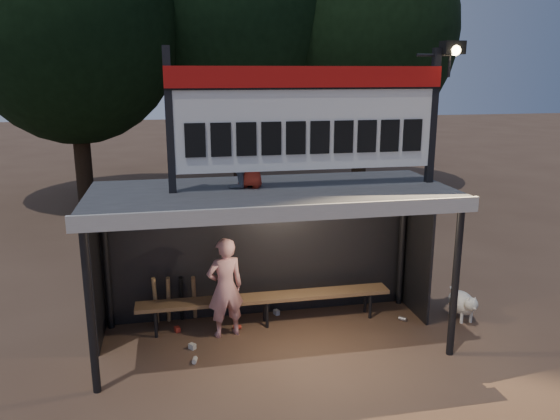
% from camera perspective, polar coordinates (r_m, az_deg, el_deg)
% --- Properties ---
extents(ground, '(80.00, 80.00, 0.00)m').
position_cam_1_polar(ground, '(8.39, -0.83, -13.43)').
color(ground, '#4F3627').
rests_on(ground, ground).
extents(player, '(0.63, 0.48, 1.54)m').
position_cam_1_polar(player, '(8.25, -5.75, -8.07)').
color(player, white).
rests_on(player, ground).
extents(child_a, '(0.69, 0.66, 1.12)m').
position_cam_1_polar(child_a, '(7.59, -4.42, 6.52)').
color(child_a, slate).
rests_on(child_a, dugout_shelter).
extents(child_b, '(0.55, 0.49, 0.94)m').
position_cam_1_polar(child_b, '(7.59, -3.13, 5.86)').
color(child_b, '#A62919').
rests_on(child_b, dugout_shelter).
extents(dugout_shelter, '(5.10, 2.08, 2.32)m').
position_cam_1_polar(dugout_shelter, '(7.94, -1.20, -0.72)').
color(dugout_shelter, '#38383A').
rests_on(dugout_shelter, ground).
extents(scoreboard_assembly, '(4.10, 0.27, 1.99)m').
position_cam_1_polar(scoreboard_assembly, '(7.56, 3.32, 9.89)').
color(scoreboard_assembly, black).
rests_on(scoreboard_assembly, dugout_shelter).
extents(bench, '(4.00, 0.35, 0.48)m').
position_cam_1_polar(bench, '(8.69, -1.51, -9.24)').
color(bench, brown).
rests_on(bench, ground).
extents(tree_left, '(6.46, 6.46, 9.27)m').
position_cam_1_polar(tree_left, '(17.58, -21.09, 18.64)').
color(tree_left, black).
rests_on(tree_left, ground).
extents(tree_mid, '(7.22, 7.22, 10.36)m').
position_cam_1_polar(tree_mid, '(19.08, -4.46, 21.04)').
color(tree_mid, black).
rests_on(tree_mid, ground).
extents(tree_right, '(6.08, 6.08, 8.72)m').
position_cam_1_polar(tree_right, '(18.94, 8.72, 18.01)').
color(tree_right, '#312216').
rests_on(tree_right, ground).
extents(dog, '(0.36, 0.81, 0.49)m').
position_cam_1_polar(dog, '(9.39, 18.54, -9.19)').
color(dog, beige).
rests_on(dog, ground).
extents(bats, '(0.69, 0.35, 0.84)m').
position_cam_1_polar(bats, '(8.83, -10.92, -9.12)').
color(bats, '#A77F4E').
rests_on(bats, ground).
extents(litter, '(3.68, 1.41, 0.08)m').
position_cam_1_polar(litter, '(8.57, -3.30, -12.53)').
color(litter, '#AE2B1D').
rests_on(litter, ground).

